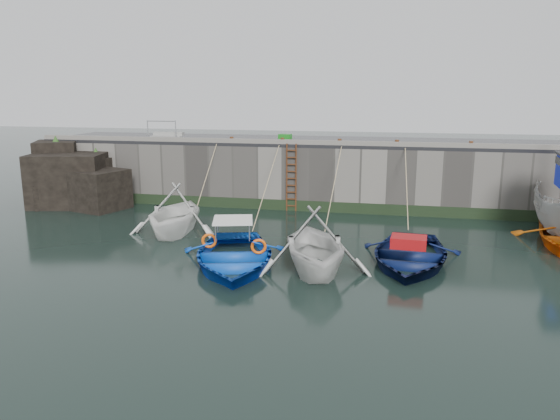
% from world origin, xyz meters
% --- Properties ---
extents(ground, '(120.00, 120.00, 0.00)m').
position_xyz_m(ground, '(0.00, 0.00, 0.00)').
color(ground, black).
rests_on(ground, ground).
extents(quay_back, '(30.00, 5.00, 3.00)m').
position_xyz_m(quay_back, '(0.00, 12.50, 1.50)').
color(quay_back, slate).
rests_on(quay_back, ground).
extents(road_back, '(30.00, 5.00, 0.16)m').
position_xyz_m(road_back, '(0.00, 12.50, 3.08)').
color(road_back, black).
rests_on(road_back, quay_back).
extents(kerb_back, '(30.00, 0.30, 0.20)m').
position_xyz_m(kerb_back, '(0.00, 10.15, 3.26)').
color(kerb_back, slate).
rests_on(kerb_back, road_back).
extents(algae_back, '(30.00, 0.08, 0.50)m').
position_xyz_m(algae_back, '(0.00, 9.96, 0.25)').
color(algae_back, black).
rests_on(algae_back, ground).
extents(rock_outcrop, '(5.85, 4.24, 3.41)m').
position_xyz_m(rock_outcrop, '(-12.92, 9.11, 1.26)').
color(rock_outcrop, black).
rests_on(rock_outcrop, ground).
extents(ladder, '(0.51, 0.08, 3.20)m').
position_xyz_m(ladder, '(-2.00, 9.91, 1.59)').
color(ladder, '#3F1E0F').
rests_on(ladder, ground).
extents(boat_near_white, '(4.12, 4.68, 2.33)m').
position_xyz_m(boat_near_white, '(-5.81, 4.88, 0.00)').
color(boat_near_white, white).
rests_on(boat_near_white, ground).
extents(boat_near_white_rope, '(0.04, 3.69, 3.10)m').
position_xyz_m(boat_near_white_rope, '(-5.81, 8.69, 0.00)').
color(boat_near_white_rope, tan).
rests_on(boat_near_white_rope, ground).
extents(boat_near_blue, '(5.14, 6.22, 1.12)m').
position_xyz_m(boat_near_blue, '(-2.34, 1.48, 0.00)').
color(boat_near_blue, '#0C46BC').
rests_on(boat_near_blue, ground).
extents(boat_near_blue_rope, '(0.04, 6.55, 3.10)m').
position_xyz_m(boat_near_blue_rope, '(-2.34, 6.99, 0.00)').
color(boat_near_blue_rope, tan).
rests_on(boat_near_blue_rope, ground).
extents(boat_near_blacktrim, '(4.96, 5.39, 2.38)m').
position_xyz_m(boat_near_blacktrim, '(0.36, 1.42, 0.00)').
color(boat_near_blacktrim, silver).
rests_on(boat_near_blacktrim, ground).
extents(boat_near_blacktrim_rope, '(0.04, 6.61, 3.10)m').
position_xyz_m(boat_near_blacktrim_rope, '(0.36, 6.96, 0.00)').
color(boat_near_blacktrim_rope, tan).
rests_on(boat_near_blacktrim_rope, ground).
extents(boat_near_navy, '(4.08, 5.44, 1.07)m').
position_xyz_m(boat_near_navy, '(3.36, 2.89, 0.00)').
color(boat_near_navy, '#0A153F').
rests_on(boat_near_navy, ground).
extents(boat_near_navy_rope, '(0.04, 5.29, 3.10)m').
position_xyz_m(boat_near_navy_rope, '(3.36, 7.70, 0.00)').
color(boat_near_navy_rope, tan).
rests_on(boat_near_navy_rope, ground).
extents(fish_crate, '(0.67, 0.47, 0.31)m').
position_xyz_m(fish_crate, '(-2.71, 11.94, 3.32)').
color(fish_crate, '#167C18').
rests_on(fish_crate, road_back).
extents(railing, '(1.60, 1.05, 1.00)m').
position_xyz_m(railing, '(-8.75, 11.25, 3.36)').
color(railing, '#A5A8AD').
rests_on(railing, road_back).
extents(bollard_a, '(0.18, 0.18, 0.28)m').
position_xyz_m(bollard_a, '(-5.00, 10.25, 3.30)').
color(bollard_a, '#3F1E0F').
rests_on(bollard_a, road_back).
extents(bollard_b, '(0.18, 0.18, 0.28)m').
position_xyz_m(bollard_b, '(-2.50, 10.25, 3.30)').
color(bollard_b, '#3F1E0F').
rests_on(bollard_b, road_back).
extents(bollard_c, '(0.18, 0.18, 0.28)m').
position_xyz_m(bollard_c, '(0.20, 10.25, 3.30)').
color(bollard_c, '#3F1E0F').
rests_on(bollard_c, road_back).
extents(bollard_d, '(0.18, 0.18, 0.28)m').
position_xyz_m(bollard_d, '(2.80, 10.25, 3.30)').
color(bollard_d, '#3F1E0F').
rests_on(bollard_d, road_back).
extents(bollard_e, '(0.18, 0.18, 0.28)m').
position_xyz_m(bollard_e, '(6.00, 10.25, 3.30)').
color(bollard_e, '#3F1E0F').
rests_on(bollard_e, road_back).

